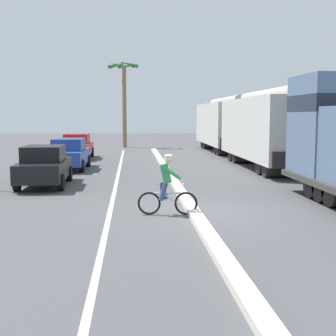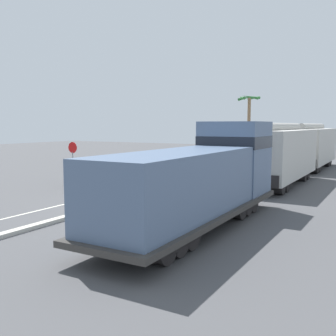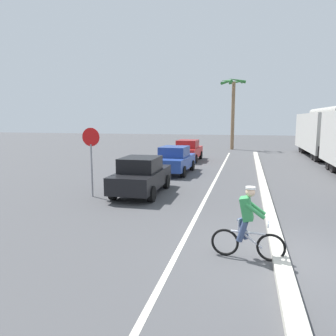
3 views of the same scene
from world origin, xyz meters
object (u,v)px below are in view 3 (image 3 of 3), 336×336
object	(u,v)px
hopper_car_middle	(322,133)
parked_car_black	(141,175)
parked_car_blue	(175,160)
stop_sign	(91,149)
cyclist	(247,225)
parked_car_red	(188,150)
palm_tree_near	(234,99)

from	to	relation	value
hopper_car_middle	parked_car_black	world-z (taller)	hopper_car_middle
parked_car_blue	stop_sign	bearing A→B (deg)	-107.55
parked_car_blue	cyclist	distance (m)	12.24
hopper_car_middle	parked_car_black	xyz separation A→B (m)	(-10.68, -17.09, -1.26)
parked_car_red	cyclist	size ratio (longest dim) A/B	2.46
parked_car_black	palm_tree_near	bearing A→B (deg)	82.57
parked_car_blue	stop_sign	world-z (taller)	stop_sign
palm_tree_near	hopper_car_middle	bearing A→B (deg)	-33.71
parked_car_black	parked_car_red	size ratio (longest dim) A/B	1.00
hopper_car_middle	parked_car_blue	xyz separation A→B (m)	(-10.44, -11.41, -1.26)
parked_car_blue	parked_car_black	bearing A→B (deg)	-92.45
parked_car_black	stop_sign	size ratio (longest dim) A/B	1.47
parked_car_red	parked_car_blue	bearing A→B (deg)	-87.39
parked_car_black	cyclist	xyz separation A→B (m)	(4.47, -5.81, 0.00)
stop_sign	palm_tree_near	distance (m)	23.94
hopper_car_middle	parked_car_black	distance (m)	20.19
cyclist	stop_sign	xyz separation A→B (m)	(-6.32, 4.86, 1.21)
parked_car_blue	cyclist	bearing A→B (deg)	-69.80
palm_tree_near	cyclist	bearing A→B (deg)	-86.81
parked_car_black	cyclist	distance (m)	7.33
parked_car_blue	parked_car_red	xyz separation A→B (m)	(-0.28, 6.08, 0.00)
hopper_car_middle	parked_car_blue	bearing A→B (deg)	-132.46
parked_car_red	palm_tree_near	size ratio (longest dim) A/B	0.57
parked_car_blue	palm_tree_near	world-z (taller)	palm_tree_near
cyclist	parked_car_black	bearing A→B (deg)	127.56
parked_car_red	cyclist	bearing A→B (deg)	-75.62
parked_car_red	palm_tree_near	world-z (taller)	palm_tree_near
hopper_car_middle	stop_sign	xyz separation A→B (m)	(-12.54, -18.04, -0.05)
hopper_car_middle	palm_tree_near	size ratio (longest dim) A/B	1.42
parked_car_black	stop_sign	world-z (taller)	stop_sign
hopper_car_middle	parked_car_black	size ratio (longest dim) A/B	2.51
cyclist	parked_car_red	bearing A→B (deg)	104.38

